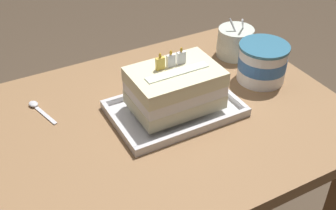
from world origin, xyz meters
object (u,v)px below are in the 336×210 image
Objects in this scene: ice_cream_tub at (262,62)px; serving_spoon_near_tray at (37,107)px; foil_tray at (175,110)px; birthday_cake at (175,88)px; bowl_stack at (235,42)px.

ice_cream_tub reaches higher than serving_spoon_near_tray.
foil_tray is at bearing -176.11° from ice_cream_tub.
ice_cream_tub is at bearing 3.87° from birthday_cake.
ice_cream_tub is 0.65m from serving_spoon_near_tray.
foil_tray is 0.31m from ice_cream_tub.
foil_tray is 2.32× the size of ice_cream_tub.
foil_tray is 2.45× the size of bowl_stack.
foil_tray is 1.48× the size of birthday_cake.
birthday_cake reaches higher than serving_spoon_near_tray.
birthday_cake is 1.57× the size of ice_cream_tub.
foil_tray is 0.37m from serving_spoon_near_tray.
birthday_cake is 0.37m from bowl_stack.
ice_cream_tub is (0.30, 0.02, -0.02)m from birthday_cake.
birthday_cake is at bearing 90.00° from foil_tray.
birthday_cake reaches higher than ice_cream_tub.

